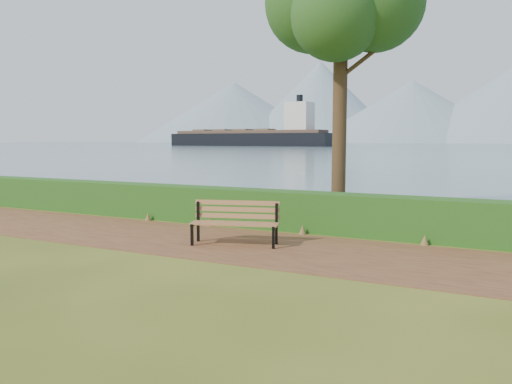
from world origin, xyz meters
The scene contains 7 objects.
ground centered at (0.00, 0.00, 0.00)m, with size 140.00×140.00×0.00m, color #435117.
path centered at (0.00, 0.30, 0.01)m, with size 40.00×3.40×0.01m, color #552B1D.
hedge centered at (0.00, 2.60, 0.50)m, with size 32.00×0.85×1.00m, color #1C4814.
water centered at (0.00, 260.00, 0.01)m, with size 700.00×510.00×0.00m, color #455E70.
mountains centered at (-9.17, 406.05, 27.70)m, with size 585.00×190.00×70.00m.
bench centered at (0.67, 0.29, 0.56)m, with size 2.03×1.09×0.98m.
cargo_ship centered at (-76.81, 155.46, 2.93)m, with size 65.16×13.97×19.63m.
Camera 1 is at (5.99, -9.39, 2.34)m, focal length 35.00 mm.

